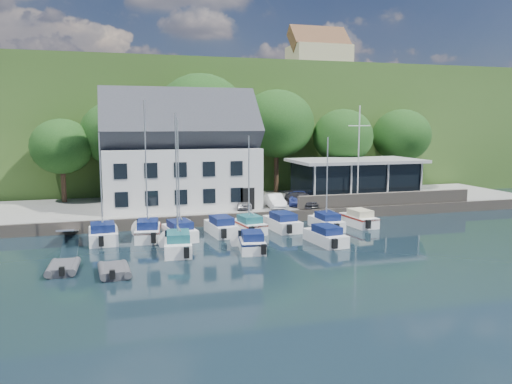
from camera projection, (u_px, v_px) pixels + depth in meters
ground at (317, 254)px, 33.85m from camera, size 180.00×180.00×0.00m
quay at (249, 206)px, 50.44m from camera, size 60.00×13.00×1.00m
quay_face at (268, 217)px, 44.26m from camera, size 60.00×0.30×1.00m
hillside at (186, 127)px, 91.78m from camera, size 160.00×75.00×16.00m
field_patch at (219, 86)px, 100.46m from camera, size 50.00×30.00×0.30m
farmhouse at (319, 57)px, 86.61m from camera, size 10.40×7.00×8.20m
harbor_building at (180, 160)px, 46.91m from camera, size 14.40×8.20×8.70m
club_pavilion at (355, 179)px, 51.67m from camera, size 13.20×7.20×4.10m
seawall at (386, 199)px, 47.77m from camera, size 18.00×0.50×1.20m
gangway at (69, 240)px, 37.91m from camera, size 1.20×6.00×1.40m
car_silver at (244, 202)px, 45.83m from camera, size 2.10×3.63×1.16m
car_white at (275, 201)px, 46.18m from camera, size 1.64×3.99×1.29m
car_dgrey at (302, 199)px, 47.10m from camera, size 2.66×4.61×1.26m
car_blue at (299, 198)px, 47.91m from camera, size 2.70×4.31×1.37m
flagpole at (359, 156)px, 47.28m from camera, size 2.26×0.20×9.43m
tree_0 at (62, 161)px, 49.01m from camera, size 6.03×6.03×8.24m
tree_1 at (117, 150)px, 51.23m from camera, size 7.33×7.33×10.01m
tree_2 at (201, 136)px, 52.19m from camera, size 9.44×9.44×12.90m
tree_3 at (276, 141)px, 55.81m from camera, size 8.41×8.41×11.50m
tree_4 at (343, 151)px, 56.63m from camera, size 6.86×6.86×9.37m
tree_5 at (401, 149)px, 59.48m from camera, size 6.90×6.90×9.43m
boat_r1_0 at (101, 181)px, 36.51m from camera, size 2.43×5.58×9.11m
boat_r1_1 at (146, 178)px, 37.40m from camera, size 2.58×5.87×9.45m
boat_r1_2 at (179, 182)px, 37.64m from camera, size 2.91×5.85×8.82m
boat_r1_3 at (221, 225)px, 39.62m from camera, size 2.49×5.94×1.49m
boat_r1_4 at (249, 180)px, 40.03m from camera, size 2.70×5.44×8.58m
boat_r1_5 at (282, 221)px, 41.37m from camera, size 2.56×6.24×1.49m
boat_r1_6 at (327, 178)px, 41.27m from camera, size 2.00×5.68×8.56m
boat_r1_7 at (359, 217)px, 42.94m from camera, size 2.41×5.56×1.46m
boat_r2_1 at (177, 187)px, 33.54m from camera, size 2.61×6.15×9.06m
boat_r2_2 at (252, 241)px, 34.62m from camera, size 2.60×5.17×1.38m
boat_r2_3 at (325, 234)px, 36.61m from camera, size 2.50×5.89×1.39m
dinghy_0 at (63, 266)px, 29.65m from camera, size 1.93×3.09×0.70m
dinghy_1 at (114, 269)px, 29.08m from camera, size 2.02×3.13×0.70m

